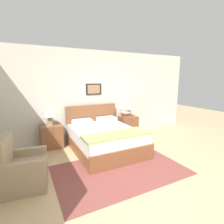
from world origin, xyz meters
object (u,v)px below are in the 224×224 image
Objects in this scene: armchair at (23,170)px; nightstand_near_window at (52,137)px; table_lamp_near_window at (50,113)px; table_lamp_by_door at (129,107)px; nightstand_by_door at (128,126)px; bed at (105,138)px.

nightstand_near_window is (0.68, 1.55, 0.00)m from armchair.
table_lamp_near_window and table_lamp_by_door have the same top height.
nightstand_near_window is at bearing 65.87° from table_lamp_near_window.
nightstand_near_window is at bearing 180.00° from nightstand_by_door.
nightstand_near_window is at bearing 179.69° from table_lamp_by_door.
table_lamp_by_door is (3.05, 1.54, 0.62)m from armchair.
armchair is 1.97× the size of table_lamp_near_window.
armchair is 1.48× the size of nightstand_near_window.
bed is 4.21× the size of table_lamp_by_door.
nightstand_by_door is at bearing 121.16° from table_lamp_by_door.
armchair is at bearing -153.22° from table_lamp_by_door.
bed is 1.40m from nightstand_near_window.
nightstand_near_window is 1.34× the size of table_lamp_by_door.
table_lamp_by_door reaches higher than armchair.
nightstand_by_door is at bearing 0.00° from nightstand_near_window.
table_lamp_by_door is at bearing 0.00° from table_lamp_near_window.
table_lamp_near_window is 2.37m from table_lamp_by_door.
nightstand_near_window is 0.62m from table_lamp_near_window.
nightstand_near_window is 2.36m from nightstand_by_door.
nightstand_near_window is 1.00× the size of nightstand_by_door.
table_lamp_near_window is at bearing 180.00° from table_lamp_by_door.
table_lamp_near_window reaches higher than armchair.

